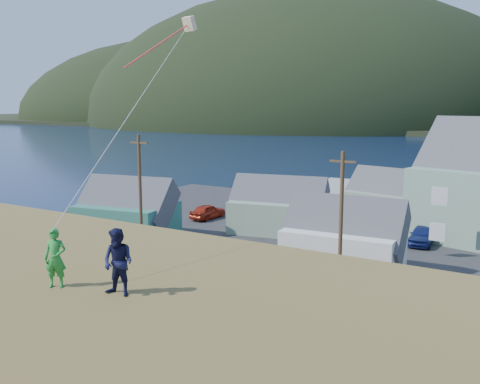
% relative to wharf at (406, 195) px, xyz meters
% --- Properties ---
extents(ground, '(900.00, 900.00, 0.00)m').
position_rel_wharf_xyz_m(ground, '(6.00, -40.00, -0.45)').
color(ground, '#0A1638').
rests_on(ground, ground).
extents(grass_strip, '(110.00, 8.00, 0.10)m').
position_rel_wharf_xyz_m(grass_strip, '(6.00, -42.00, -0.40)').
color(grass_strip, '#4C3D19').
rests_on(grass_strip, ground).
extents(waterfront_lot, '(72.00, 36.00, 0.12)m').
position_rel_wharf_xyz_m(waterfront_lot, '(6.00, -23.00, -0.39)').
color(waterfront_lot, '#28282B').
rests_on(waterfront_lot, ground).
extents(wharf, '(26.00, 14.00, 0.90)m').
position_rel_wharf_xyz_m(wharf, '(0.00, 0.00, 0.00)').
color(wharf, gray).
rests_on(wharf, ground).
extents(shed_teal, '(9.29, 7.23, 6.63)m').
position_rel_wharf_xyz_m(shed_teal, '(-16.18, -33.45, 2.03)').
color(shed_teal, '#2F6E5E').
rests_on(shed_teal, waterfront_lot).
extents(shed_palegreen_near, '(9.66, 7.04, 6.36)m').
position_rel_wharf_xyz_m(shed_palegreen_near, '(-5.56, -24.71, 1.96)').
color(shed_palegreen_near, gray).
rests_on(shed_palegreen_near, waterfront_lot).
extents(shed_white, '(8.58, 6.03, 6.58)m').
position_rel_wharf_xyz_m(shed_white, '(3.91, -33.06, 2.08)').
color(shed_white, silver).
rests_on(shed_white, waterfront_lot).
extents(shed_palegreen_far, '(10.82, 7.55, 6.63)m').
position_rel_wharf_xyz_m(shed_palegreen_far, '(2.76, -15.28, 2.09)').
color(shed_palegreen_far, gray).
rests_on(shed_palegreen_far, waterfront_lot).
extents(utility_poles, '(31.38, 0.24, 9.53)m').
position_rel_wharf_xyz_m(utility_poles, '(4.89, -38.50, 4.16)').
color(utility_poles, '#47331E').
rests_on(utility_poles, waterfront_lot).
extents(parked_cars, '(24.04, 13.25, 1.58)m').
position_rel_wharf_xyz_m(parked_cars, '(-1.36, -19.87, 0.42)').
color(parked_cars, navy).
rests_on(parked_cars, waterfront_lot).
extents(kite_flyer_green, '(0.67, 0.60, 1.54)m').
position_rel_wharf_xyz_m(kite_flyer_green, '(5.67, -59.14, 7.52)').
color(kite_flyer_green, '#268E34').
rests_on(kite_flyer_green, hillside).
extents(kite_flyer_navy, '(0.88, 0.72, 1.68)m').
position_rel_wharf_xyz_m(kite_flyer_navy, '(7.47, -58.74, 7.59)').
color(kite_flyer_navy, '#141639').
rests_on(kite_flyer_navy, hillside).
extents(kite_rig, '(1.76, 4.70, 11.14)m').
position_rel_wharf_xyz_m(kite_rig, '(3.38, -50.56, 14.30)').
color(kite_rig, '#F7E0BC').
rests_on(kite_rig, ground).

